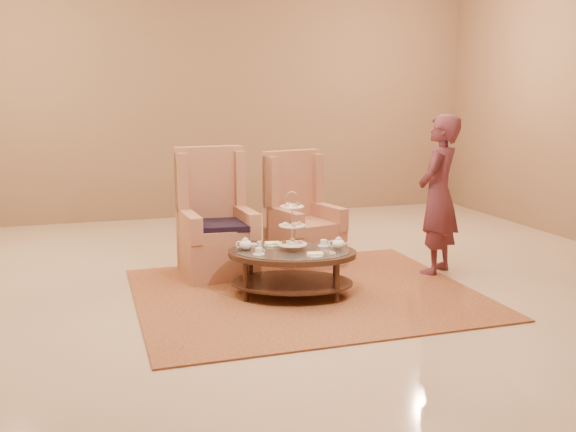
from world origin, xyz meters
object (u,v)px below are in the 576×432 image
object	(u,v)px
armchair_right	(300,226)
person	(438,195)
armchair_left	(215,232)
tea_table	(292,259)

from	to	relation	value
armchair_right	person	xyz separation A→B (m)	(1.17, -0.74, 0.39)
armchair_right	person	size ratio (longest dim) A/B	0.75
person	armchair_left	bearing A→B (deg)	-57.16
tea_table	person	xyz separation A→B (m)	(1.59, 0.31, 0.44)
tea_table	person	bearing A→B (deg)	30.29
armchair_right	person	distance (m)	1.44
tea_table	armchair_right	bearing A→B (deg)	87.69
tea_table	armchair_right	world-z (taller)	armchair_right
tea_table	person	size ratio (longest dim) A/B	0.84
armchair_left	person	size ratio (longest dim) A/B	0.80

